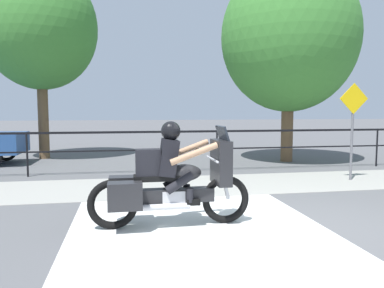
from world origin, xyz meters
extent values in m
plane|color=#565659|center=(0.00, 0.00, 0.00)|extent=(120.00, 120.00, 0.00)
cube|color=#99968E|center=(0.00, 3.40, 0.01)|extent=(44.00, 2.40, 0.01)
cube|color=silver|center=(-1.54, -0.20, 0.00)|extent=(3.74, 6.00, 0.01)
cube|color=black|center=(0.00, 5.30, 1.14)|extent=(36.00, 0.04, 0.06)
cube|color=black|center=(0.00, 5.30, 0.65)|extent=(36.00, 0.03, 0.04)
cylinder|color=black|center=(-5.10, 5.30, 0.59)|extent=(0.05, 0.05, 1.17)
cylinder|color=black|center=(0.00, 5.30, 0.59)|extent=(0.05, 0.05, 1.17)
cylinder|color=black|center=(5.10, 5.30, 0.59)|extent=(0.05, 0.05, 1.17)
torus|color=black|center=(-1.07, 0.49, 0.37)|extent=(0.74, 0.11, 0.74)
torus|color=black|center=(-2.78, 0.49, 0.37)|extent=(0.74, 0.11, 0.74)
cube|color=#232326|center=(-1.92, 0.49, 0.47)|extent=(1.30, 0.22, 0.20)
cube|color=silver|center=(-1.89, 0.49, 0.42)|extent=(0.34, 0.26, 0.26)
ellipsoid|color=#232326|center=(-1.72, 0.49, 0.81)|extent=(0.52, 0.30, 0.26)
cube|color=black|center=(-2.09, 0.49, 0.75)|extent=(0.75, 0.28, 0.08)
cube|color=#232326|center=(-1.15, 0.49, 0.96)|extent=(0.20, 0.62, 0.67)
cube|color=#1E232B|center=(-1.13, 0.49, 1.39)|extent=(0.10, 0.53, 0.24)
cylinder|color=silver|center=(-1.29, 0.49, 1.01)|extent=(0.04, 0.70, 0.04)
cylinder|color=silver|center=(-2.13, 0.33, 0.34)|extent=(0.94, 0.09, 0.09)
cube|color=#232326|center=(-2.60, 0.25, 0.54)|extent=(0.48, 0.28, 0.39)
cube|color=#232326|center=(-2.60, 0.73, 0.54)|extent=(0.48, 0.28, 0.39)
cylinder|color=silver|center=(-1.10, 0.49, 0.66)|extent=(0.20, 0.06, 0.58)
cube|color=black|center=(-1.96, 0.49, 1.05)|extent=(0.31, 0.36, 0.57)
sphere|color=tan|center=(-1.92, 0.49, 1.42)|extent=(0.23, 0.23, 0.23)
sphere|color=black|center=(-1.92, 0.49, 1.44)|extent=(0.29, 0.29, 0.29)
cylinder|color=black|center=(-1.81, 0.34, 0.69)|extent=(0.44, 0.13, 0.34)
cylinder|color=black|center=(-1.66, 0.34, 0.49)|extent=(0.11, 0.11, 0.21)
cube|color=black|center=(-1.61, 0.34, 0.39)|extent=(0.20, 0.10, 0.09)
cylinder|color=black|center=(-1.81, 0.64, 0.69)|extent=(0.44, 0.13, 0.34)
cylinder|color=black|center=(-1.66, 0.64, 0.49)|extent=(0.11, 0.11, 0.21)
cube|color=black|center=(-1.61, 0.64, 0.39)|extent=(0.20, 0.10, 0.09)
cylinder|color=tan|center=(-1.62, 0.19, 1.13)|extent=(0.70, 0.09, 0.33)
cylinder|color=tan|center=(-1.62, 0.79, 1.13)|extent=(0.70, 0.09, 0.33)
cube|color=black|center=(-2.26, 0.49, 0.97)|extent=(0.36, 0.25, 0.40)
torus|color=black|center=(-6.60, 8.68, 0.36)|extent=(0.73, 0.11, 0.73)
cylinder|color=slate|center=(2.93, 3.33, 1.09)|extent=(0.06, 0.06, 2.18)
cube|color=yellow|center=(2.93, 3.31, 2.02)|extent=(0.75, 0.02, 0.75)
cylinder|color=brown|center=(2.84, 6.88, 1.15)|extent=(0.40, 0.40, 2.30)
ellipsoid|color=#3D7F33|center=(2.84, 6.88, 4.16)|extent=(4.50, 4.50, 4.95)
cylinder|color=brown|center=(-5.44, 9.16, 1.50)|extent=(0.36, 0.36, 3.00)
ellipsoid|color=#3D7F33|center=(-5.44, 9.16, 4.63)|extent=(3.95, 3.95, 4.34)
camera|label=1|loc=(-2.59, -5.00, 1.75)|focal=35.00mm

